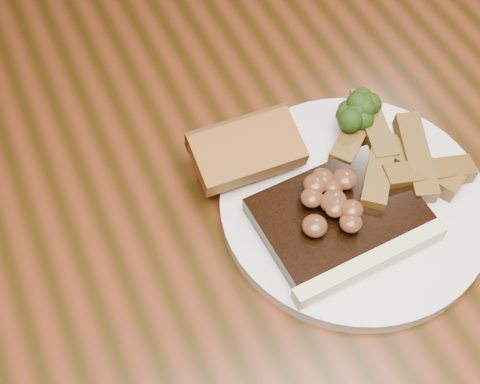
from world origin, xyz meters
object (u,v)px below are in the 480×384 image
(steak, at_px, (341,220))
(chair_far, at_px, (40,20))
(plate, at_px, (354,205))
(garlic_bread, at_px, (247,163))
(potato_wedges, at_px, (394,166))
(dining_table, at_px, (251,250))

(steak, bearing_deg, chair_far, 99.24)
(plate, xyz_separation_m, garlic_bread, (-0.08, 0.08, 0.02))
(garlic_bread, bearing_deg, potato_wedges, -23.24)
(dining_table, distance_m, plate, 0.14)
(plate, bearing_deg, garlic_bread, 135.00)
(chair_far, bearing_deg, potato_wedges, 97.87)
(plate, relative_size, garlic_bread, 2.51)
(dining_table, relative_size, chair_far, 1.88)
(plate, xyz_separation_m, steak, (-0.03, -0.02, 0.02))
(chair_far, distance_m, plate, 0.82)
(plate, distance_m, potato_wedges, 0.06)
(plate, bearing_deg, chair_far, 104.24)
(chair_far, height_order, plate, chair_far)
(chair_far, height_order, garlic_bread, chair_far)
(dining_table, distance_m, garlic_bread, 0.12)
(dining_table, distance_m, steak, 0.15)
(dining_table, relative_size, plate, 6.09)
(dining_table, bearing_deg, chair_far, 98.12)
(dining_table, xyz_separation_m, chair_far, (-0.10, 0.69, -0.19))
(dining_table, xyz_separation_m, garlic_bread, (0.01, 0.03, 0.12))
(garlic_bread, height_order, potato_wedges, potato_wedges)
(steak, distance_m, potato_wedges, 0.08)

